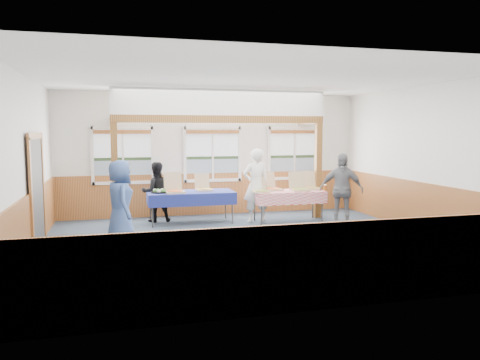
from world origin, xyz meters
The scene contains 31 objects.
floor centered at (0.00, 0.00, 0.00)m, with size 8.00×8.00×0.00m, color #2C3C48.
ceiling centered at (0.00, 0.00, 3.20)m, with size 8.00×8.00×0.00m, color white.
wall_back centered at (0.00, 3.50, 1.60)m, with size 8.00×8.00×0.00m, color silver.
wall_front centered at (0.00, -3.50, 1.60)m, with size 8.00×8.00×0.00m, color silver.
wall_left centered at (-4.00, 0.00, 1.60)m, with size 8.00×8.00×0.00m, color silver.
wall_right centered at (4.00, 0.00, 1.60)m, with size 8.00×8.00×0.00m, color silver.
wainscot_back centered at (0.00, 3.48, 0.55)m, with size 7.98×0.05×1.10m, color brown.
wainscot_front centered at (0.00, -3.48, 0.55)m, with size 7.98×0.05×1.10m, color brown.
wainscot_left centered at (-3.98, 0.00, 0.55)m, with size 0.05×6.98×1.10m, color brown.
wainscot_right centered at (3.98, 0.00, 0.55)m, with size 0.05×6.98×1.10m, color brown.
cased_opening centered at (-3.96, 0.90, 1.05)m, with size 0.06×1.30×2.10m, color #373737.
window_left centered at (-2.30, 3.46, 1.68)m, with size 1.56×0.10×1.46m.
window_mid centered at (0.00, 3.46, 1.68)m, with size 1.56×0.10×1.46m.
window_right centered at (2.30, 3.46, 1.68)m, with size 1.56×0.10×1.46m.
post_left centered at (-2.50, 2.30, 1.20)m, with size 0.15×0.15×2.40m, color #573613.
post_right centered at (2.50, 2.30, 1.20)m, with size 0.15×0.15×2.40m, color #573613.
cross_beam centered at (0.00, 2.30, 2.49)m, with size 5.15×0.18×0.18m, color #573613.
table_left centered at (-0.74, 2.43, 0.71)m, with size 2.09×0.95×0.76m.
table_right centered at (1.59, 1.99, 0.70)m, with size 1.78×0.90×0.76m.
pizza_box_a centered at (-1.15, 2.33, 0.83)m, with size 0.47×0.55×0.47m.
pizza_box_b centered at (-0.40, 2.60, 0.82)m, with size 0.40×0.48×0.41m.
pizza_box_c centered at (0.84, 1.89, 0.82)m, with size 0.38×0.46×0.41m.
pizza_box_d centered at (1.23, 2.18, 0.82)m, with size 0.49×0.55×0.43m.
pizza_box_e centered at (1.84, 1.91, 0.82)m, with size 0.44×0.53×0.45m.
pizza_box_f centered at (2.25, 2.13, 0.82)m, with size 0.48×0.56×0.44m.
veggie_tray centered at (-1.49, 2.43, 0.79)m, with size 0.41×0.41×0.09m.
drink_glass centered at (2.44, 1.74, 0.83)m, with size 0.07×0.07×0.15m, color #A4531B.
woman_white centered at (0.80, 2.11, 0.90)m, with size 0.66×0.43×1.80m, color white.
woman_black centered at (-1.55, 2.81, 0.73)m, with size 0.71×0.55×1.46m, color black.
man_blue centered at (-2.40, 0.81, 0.82)m, with size 0.80×0.52×1.65m, color #354E84.
person_grey centered at (2.58, 1.16, 0.85)m, with size 1.00×0.42×1.70m, color slate.
Camera 1 is at (-2.42, -8.67, 2.21)m, focal length 35.00 mm.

